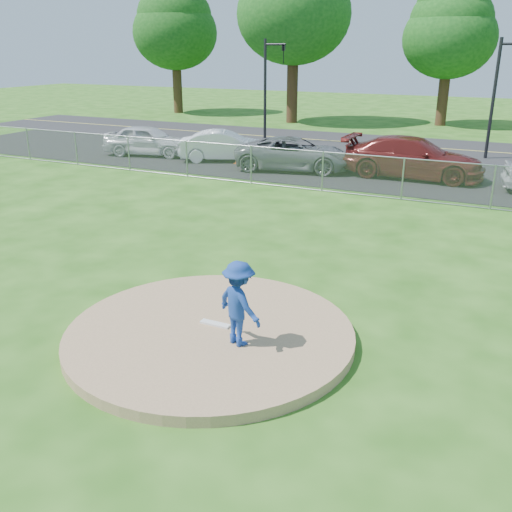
# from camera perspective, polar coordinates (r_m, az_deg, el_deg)

# --- Properties ---
(ground) EXTENTS (120.00, 120.00, 0.00)m
(ground) POSITION_cam_1_polar(r_m,az_deg,el_deg) (19.58, 10.19, 4.55)
(ground) COLOR #215412
(ground) RESTS_ON ground
(pitchers_mound) EXTENTS (5.40, 5.40, 0.20)m
(pitchers_mound) POSITION_cam_1_polar(r_m,az_deg,el_deg) (10.84, -4.61, -7.78)
(pitchers_mound) COLOR #9C7A56
(pitchers_mound) RESTS_ON ground
(pitching_rubber) EXTENTS (0.60, 0.15, 0.04)m
(pitching_rubber) POSITION_cam_1_polar(r_m,az_deg,el_deg) (10.94, -4.10, -6.78)
(pitching_rubber) COLOR white
(pitching_rubber) RESTS_ON pitchers_mound
(chain_link_fence) EXTENTS (40.00, 0.06, 1.50)m
(chain_link_fence) POSITION_cam_1_polar(r_m,az_deg,el_deg) (21.29, 11.80, 7.77)
(chain_link_fence) COLOR gray
(chain_link_fence) RESTS_ON ground
(parking_lot) EXTENTS (50.00, 8.00, 0.01)m
(parking_lot) POSITION_cam_1_polar(r_m,az_deg,el_deg) (25.74, 14.21, 8.00)
(parking_lot) COLOR black
(parking_lot) RESTS_ON ground
(street) EXTENTS (60.00, 7.00, 0.01)m
(street) POSITION_cam_1_polar(r_m,az_deg,el_deg) (33.01, 16.99, 10.32)
(street) COLOR #242426
(street) RESTS_ON ground
(tree_far_left) EXTENTS (6.72, 6.72, 10.74)m
(tree_far_left) POSITION_cam_1_polar(r_m,az_deg,el_deg) (49.27, -8.15, 22.20)
(tree_far_left) COLOR #372414
(tree_far_left) RESTS_ON ground
(tree_center) EXTENTS (6.16, 6.16, 9.84)m
(tree_center) POSITION_cam_1_polar(r_m,az_deg,el_deg) (42.67, 18.90, 20.94)
(tree_center) COLOR #3C2315
(tree_center) RESTS_ON ground
(traffic_signal_left) EXTENTS (1.28, 0.20, 5.60)m
(traffic_signal_left) POSITION_cam_1_polar(r_m,az_deg,el_deg) (33.23, 1.31, 17.06)
(traffic_signal_left) COLOR black
(traffic_signal_left) RESTS_ON ground
(pitcher) EXTENTS (1.15, 0.93, 1.55)m
(pitcher) POSITION_cam_1_polar(r_m,az_deg,el_deg) (9.95, -1.71, -4.77)
(pitcher) COLOR navy
(pitcher) RESTS_ON pitchers_mound
(traffic_cone) EXTENTS (0.36, 0.36, 0.71)m
(traffic_cone) POSITION_cam_1_polar(r_m,az_deg,el_deg) (27.15, -1.76, 9.98)
(traffic_cone) COLOR #D6530B
(traffic_cone) RESTS_ON parking_lot
(parked_car_silver) EXTENTS (4.70, 2.70, 1.50)m
(parked_car_silver) POSITION_cam_1_polar(r_m,az_deg,el_deg) (29.71, -10.76, 11.31)
(parked_car_silver) COLOR silver
(parked_car_silver) RESTS_ON parking_lot
(parked_car_white) EXTENTS (4.56, 3.18, 1.43)m
(parked_car_white) POSITION_cam_1_polar(r_m,az_deg,el_deg) (27.77, -3.14, 10.94)
(parked_car_white) COLOR white
(parked_car_white) RESTS_ON parking_lot
(parked_car_gray) EXTENTS (5.53, 3.37, 1.43)m
(parked_car_gray) POSITION_cam_1_polar(r_m,az_deg,el_deg) (25.65, 3.85, 10.16)
(parked_car_gray) COLOR slate
(parked_car_gray) RESTS_ON parking_lot
(parked_car_darkred) EXTENTS (5.76, 2.36, 1.67)m
(parked_car_darkred) POSITION_cam_1_polar(r_m,az_deg,el_deg) (24.90, 15.43, 9.46)
(parked_car_darkred) COLOR maroon
(parked_car_darkred) RESTS_ON parking_lot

